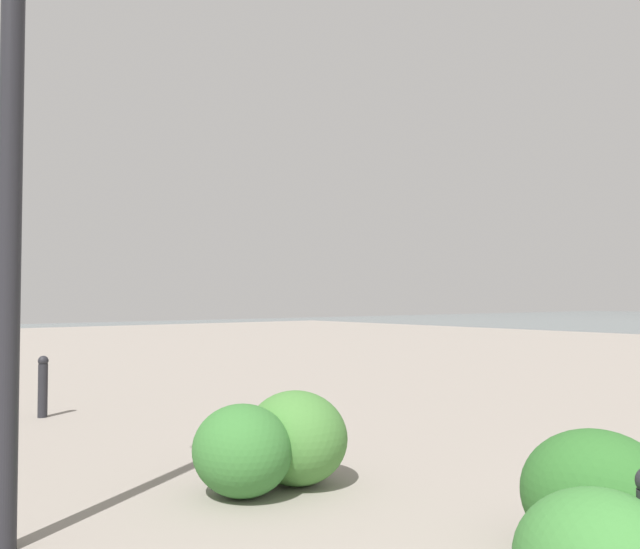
% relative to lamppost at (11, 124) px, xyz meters
% --- Properties ---
extents(lamppost, '(0.98, 0.28, 3.89)m').
position_rel_lamppost_xyz_m(lamppost, '(0.00, 0.00, 0.00)').
color(lamppost, '#232328').
rests_on(lamppost, ground).
extents(bollard_mid, '(0.13, 0.13, 0.79)m').
position_rel_lamppost_xyz_m(bollard_mid, '(4.51, -1.52, -2.19)').
color(bollard_mid, '#232328').
rests_on(bollard_mid, ground).
extents(shrub_round, '(0.90, 0.81, 0.77)m').
position_rel_lamppost_xyz_m(shrub_round, '(0.02, -2.22, -2.22)').
color(shrub_round, '#477F38').
rests_on(shrub_round, ground).
extents(shrub_wide, '(0.83, 0.75, 0.71)m').
position_rel_lamppost_xyz_m(shrub_wide, '(0.02, -1.70, -2.25)').
color(shrub_wide, '#387533').
rests_on(shrub_wide, ground).
extents(shrub_tall, '(0.90, 0.81, 0.76)m').
position_rel_lamppost_xyz_m(shrub_tall, '(-2.35, -2.64, -2.22)').
color(shrub_tall, '#2D6628').
rests_on(shrub_tall, ground).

